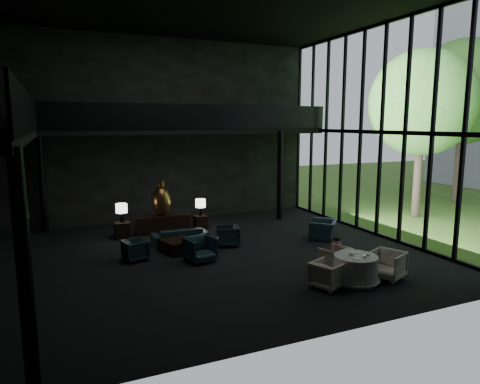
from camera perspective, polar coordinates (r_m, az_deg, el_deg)
name	(u,v)px	position (r m, az deg, el deg)	size (l,w,h in m)	color
floor	(209,256)	(14.27, -4.15, -8.56)	(14.00, 12.00, 0.02)	black
ceiling	(206,0)	(14.08, -4.57, 24.21)	(14.00, 12.00, 0.02)	black
wall_back	(163,131)	(19.37, -10.23, 8.03)	(14.00, 0.04, 8.00)	black
wall_front	(313,142)	(8.17, 9.66, 6.65)	(14.00, 0.04, 8.00)	black
curtain_wall	(381,132)	(17.18, 18.33, 7.58)	(0.20, 12.00, 8.00)	black
mezzanine_back	(191,131)	(18.66, -6.50, 8.08)	(12.00, 2.00, 0.25)	black
railing_left	(30,113)	(12.86, -26.25, 9.40)	(0.06, 12.00, 1.00)	black
railing_back	(198,117)	(17.71, -5.57, 9.98)	(12.00, 0.06, 1.00)	black
column_sw	(25,276)	(7.54, -26.77, -9.94)	(0.24, 0.24, 4.00)	black
column_nw	(42,183)	(18.70, -24.91, 1.13)	(0.24, 0.24, 4.00)	black
column_ne	(280,176)	(19.36, 5.32, 2.20)	(0.24, 0.24, 4.00)	black
tree_near	(422,103)	(21.44, 23.14, 10.84)	(4.80, 4.80, 7.65)	#382D23
tree_far	(464,92)	(26.54, 27.67, 11.71)	(5.60, 5.60, 8.80)	#382D23
console	(163,224)	(17.40, -10.27, -4.24)	(2.18, 0.50, 0.69)	black
bronze_urn	(162,201)	(17.29, -10.42, -1.14)	(0.74, 0.74, 1.39)	#AF8032
side_table_left	(122,230)	(16.97, -15.42, -4.91)	(0.56, 0.56, 0.61)	black
table_lamp_left	(122,209)	(16.76, -15.52, -2.21)	(0.43, 0.43, 0.72)	black
side_table_right	(200,222)	(17.90, -5.32, -3.99)	(0.50, 0.50, 0.55)	black
table_lamp_right	(200,204)	(17.68, -5.29, -1.59)	(0.42, 0.42, 0.70)	black
sofa	(180,233)	(15.74, -8.02, -5.49)	(1.93, 0.56, 0.76)	#202E38
lounge_armchair_west	(136,250)	(14.16, -13.73, -7.48)	(0.67, 0.63, 0.69)	#233B45
lounge_armchair_east	(228,235)	(15.34, -1.62, -5.70)	(0.78, 0.73, 0.81)	#2D3F4E
lounge_armchair_south	(200,247)	(13.66, -5.35, -7.25)	(0.94, 0.88, 0.97)	black
window_armchair	(323,226)	(16.52, 11.04, -4.53)	(1.09, 0.71, 0.95)	black
coffee_table	(178,246)	(14.77, -8.22, -7.13)	(0.98, 0.98, 0.44)	black
dining_table	(355,271)	(12.38, 15.13, -10.08)	(1.35, 1.35, 0.75)	white
dining_chair_north	(335,257)	(13.17, 12.59, -8.51)	(0.76, 0.71, 0.78)	#B2A48D
dining_chair_east	(387,262)	(12.87, 19.05, -8.78)	(0.95, 0.89, 0.97)	#A79D8C
dining_chair_west	(327,273)	(11.79, 11.56, -10.55)	(0.78, 0.73, 0.80)	#B0AAA0
child	(337,247)	(12.95, 12.79, -7.18)	(0.28, 0.28, 0.59)	#C87487
plate_a	(356,258)	(12.01, 15.26, -8.53)	(0.22, 0.22, 0.01)	white
plate_b	(356,252)	(12.53, 15.22, -7.78)	(0.22, 0.22, 0.01)	white
saucer	(365,255)	(12.32, 16.28, -8.13)	(0.14, 0.14, 0.01)	white
coffee_cup	(368,254)	(12.33, 16.67, -7.95)	(0.08, 0.08, 0.06)	white
cereal_bowl	(351,254)	(12.25, 14.63, -7.99)	(0.16, 0.16, 0.08)	white
cream_pot	(365,257)	(12.07, 16.29, -8.33)	(0.06, 0.06, 0.07)	#99999E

